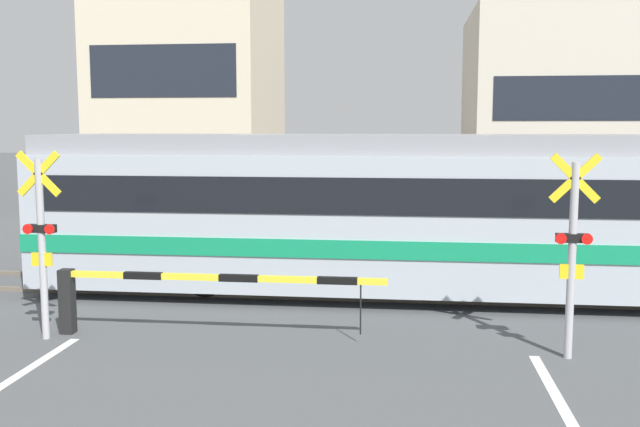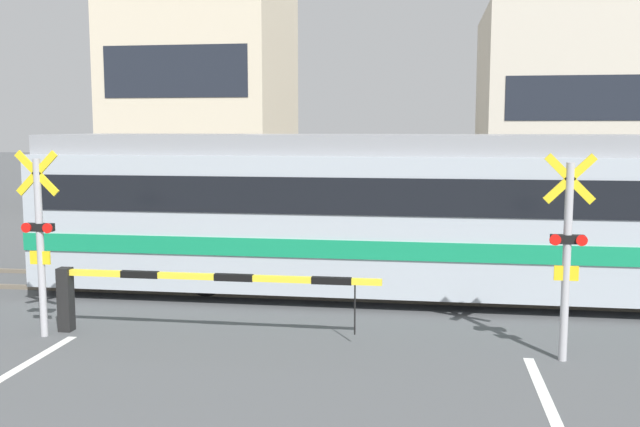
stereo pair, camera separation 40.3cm
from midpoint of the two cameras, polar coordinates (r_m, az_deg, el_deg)
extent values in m
cube|color=#6B6051|center=(13.24, -0.92, -6.76)|extent=(50.00, 0.10, 0.08)
cube|color=#6B6051|center=(14.63, -0.16, -5.44)|extent=(50.00, 0.10, 0.08)
cube|color=#ADB7C1|center=(13.64, 12.45, -0.49)|extent=(16.95, 2.90, 2.45)
cube|color=gray|center=(13.54, 12.61, 5.41)|extent=(16.78, 2.55, 0.36)
cube|color=#148C59|center=(13.69, 12.41, -2.01)|extent=(16.97, 2.95, 0.32)
cube|color=black|center=(13.58, 12.51, 1.81)|extent=(16.27, 2.94, 0.64)
cube|color=black|center=(15.29, -21.03, 2.07)|extent=(0.03, 2.03, 0.80)
cylinder|color=black|center=(13.62, -10.02, -5.01)|extent=(0.76, 0.12, 0.76)
cylinder|color=black|center=(14.98, -8.43, -3.90)|extent=(0.76, 0.12, 0.76)
cube|color=black|center=(11.80, -20.50, -6.61)|extent=(0.20, 0.20, 1.00)
cube|color=yellow|center=(10.81, -8.87, -5.10)|extent=(4.93, 0.09, 0.09)
cube|color=black|center=(11.20, -14.97, -4.83)|extent=(0.59, 0.10, 0.10)
cube|color=black|center=(10.75, -7.60, -5.15)|extent=(0.59, 0.10, 0.10)
cube|color=black|center=(10.48, 0.29, -5.40)|extent=(0.59, 0.10, 0.10)
cylinder|color=black|center=(10.55, 2.17, -7.68)|extent=(0.02, 0.02, 0.75)
cube|color=black|center=(16.66, 13.21, -2.48)|extent=(0.20, 0.20, 1.00)
cube|color=yellow|center=(16.50, 4.72, -0.88)|extent=(4.93, 0.09, 0.09)
cube|color=black|center=(16.50, 9.00, -0.94)|extent=(0.59, 0.10, 0.10)
cube|color=black|center=(16.51, 3.87, -0.86)|extent=(0.59, 0.10, 0.10)
cube|color=black|center=(16.65, -1.22, -0.78)|extent=(0.59, 0.10, 0.10)
cylinder|color=black|center=(16.77, -2.38, -2.19)|extent=(0.02, 0.02, 0.75)
cylinder|color=#B2B2B7|center=(11.46, -22.29, -2.73)|extent=(0.11, 0.11, 2.71)
cube|color=yellow|center=(11.34, -22.55, 2.95)|extent=(0.68, 0.04, 0.68)
cube|color=yellow|center=(11.34, -22.55, 2.95)|extent=(0.68, 0.04, 0.68)
cube|color=black|center=(11.42, -22.36, -1.12)|extent=(0.44, 0.12, 0.12)
cylinder|color=red|center=(11.44, -23.29, -1.15)|extent=(0.15, 0.03, 0.15)
cylinder|color=red|center=(11.27, -21.79, -1.19)|extent=(0.15, 0.03, 0.15)
cube|color=yellow|center=(11.47, -22.30, -3.41)|extent=(0.32, 0.03, 0.20)
cylinder|color=#B2B2B7|center=(10.24, 18.43, -3.67)|extent=(0.11, 0.11, 2.71)
cube|color=yellow|center=(10.10, 18.68, 2.69)|extent=(0.68, 0.04, 0.68)
cube|color=yellow|center=(10.10, 18.68, 2.69)|extent=(0.68, 0.04, 0.68)
cube|color=black|center=(10.18, 18.50, -1.88)|extent=(0.44, 0.12, 0.12)
cylinder|color=red|center=(10.08, 17.64, -1.93)|extent=(0.15, 0.03, 0.15)
cylinder|color=red|center=(10.15, 19.52, -1.95)|extent=(0.15, 0.03, 0.15)
cube|color=yellow|center=(10.24, 18.42, -4.44)|extent=(0.32, 0.03, 0.20)
cylinder|color=brown|center=(20.07, 6.09, -0.98)|extent=(0.13, 0.13, 0.84)
cylinder|color=brown|center=(20.07, 6.49, -0.99)|extent=(0.13, 0.13, 0.84)
cube|color=#386647|center=(19.98, 6.32, 1.16)|extent=(0.38, 0.22, 0.67)
sphere|color=#997056|center=(19.94, 6.34, 2.45)|extent=(0.23, 0.23, 0.23)
cube|color=beige|center=(30.12, -10.58, 9.74)|extent=(6.47, 7.12, 9.41)
cube|color=#1E232D|center=(26.77, -12.92, 11.06)|extent=(5.43, 0.03, 1.88)
cube|color=beige|center=(29.25, 17.91, 7.76)|extent=(6.61, 7.12, 7.53)
cube|color=#1E232D|center=(25.77, 19.47, 8.70)|extent=(5.56, 0.03, 1.51)
camera|label=1|loc=(0.20, -90.88, -0.11)|focal=40.00mm
camera|label=2|loc=(0.20, 89.12, 0.11)|focal=40.00mm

